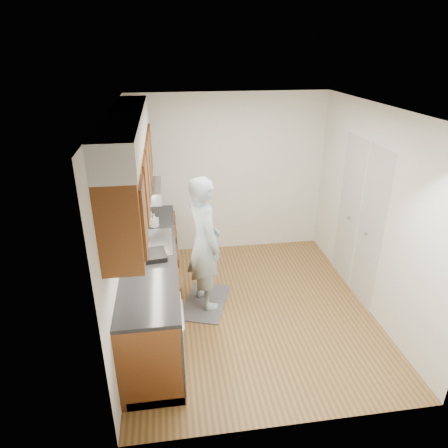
{
  "coord_description": "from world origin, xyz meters",
  "views": [
    {
      "loc": [
        -0.95,
        -4.15,
        3.11
      ],
      "look_at": [
        -0.3,
        0.25,
        1.1
      ],
      "focal_mm": 32.0,
      "sensor_mm": 36.0,
      "label": 1
    }
  ],
  "objects_px": {
    "person": "(204,235)",
    "soap_bottle_a": "(149,216)",
    "soap_bottle_b": "(154,220)",
    "soap_bottle_c": "(147,213)",
    "dish_rack": "(149,256)"
  },
  "relations": [
    {
      "from": "person",
      "to": "soap_bottle_b",
      "type": "distance_m",
      "value": 0.75
    },
    {
      "from": "soap_bottle_c",
      "to": "dish_rack",
      "type": "relative_size",
      "value": 0.51
    },
    {
      "from": "dish_rack",
      "to": "soap_bottle_c",
      "type": "bearing_deg",
      "value": 84.95
    },
    {
      "from": "person",
      "to": "soap_bottle_a",
      "type": "height_order",
      "value": "person"
    },
    {
      "from": "person",
      "to": "soap_bottle_c",
      "type": "xyz_separation_m",
      "value": [
        -0.7,
        0.7,
        0.04
      ]
    },
    {
      "from": "person",
      "to": "dish_rack",
      "type": "height_order",
      "value": "person"
    },
    {
      "from": "soap_bottle_b",
      "to": "soap_bottle_a",
      "type": "bearing_deg",
      "value": 155.29
    },
    {
      "from": "person",
      "to": "soap_bottle_a",
      "type": "bearing_deg",
      "value": 35.82
    },
    {
      "from": "soap_bottle_a",
      "to": "soap_bottle_b",
      "type": "height_order",
      "value": "soap_bottle_a"
    },
    {
      "from": "person",
      "to": "dish_rack",
      "type": "bearing_deg",
      "value": 102.39
    },
    {
      "from": "person",
      "to": "soap_bottle_c",
      "type": "bearing_deg",
      "value": 26.23
    },
    {
      "from": "person",
      "to": "soap_bottle_c",
      "type": "distance_m",
      "value": 0.99
    },
    {
      "from": "soap_bottle_a",
      "to": "soap_bottle_c",
      "type": "xyz_separation_m",
      "value": [
        -0.03,
        0.22,
        -0.04
      ]
    },
    {
      "from": "soap_bottle_a",
      "to": "soap_bottle_c",
      "type": "height_order",
      "value": "soap_bottle_a"
    },
    {
      "from": "soap_bottle_a",
      "to": "soap_bottle_b",
      "type": "bearing_deg",
      "value": -24.71
    }
  ]
}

